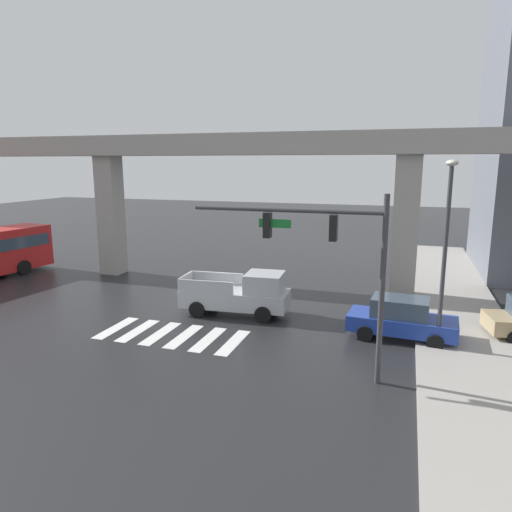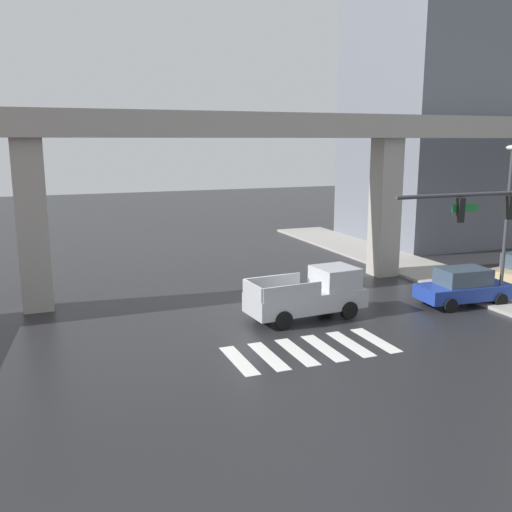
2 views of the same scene
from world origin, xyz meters
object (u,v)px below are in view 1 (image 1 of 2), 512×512
traffic_signal_mast (329,249)px  street_lamp_near_corner (446,234)px  pickup_truck (241,294)px  sedan_blue (401,318)px

traffic_signal_mast → street_lamp_near_corner: size_ratio=0.90×
pickup_truck → sedan_blue: (7.31, -0.90, -0.14)m
pickup_truck → traffic_signal_mast: 8.01m
pickup_truck → sedan_blue: size_ratio=1.18×
sedan_blue → street_lamp_near_corner: bearing=-30.3°
sedan_blue → traffic_signal_mast: size_ratio=0.68×
traffic_signal_mast → street_lamp_near_corner: bearing=43.7°
pickup_truck → sedan_blue: bearing=-7.0°
sedan_blue → street_lamp_near_corner: size_ratio=0.61×
pickup_truck → street_lamp_near_corner: bearing=-11.1°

